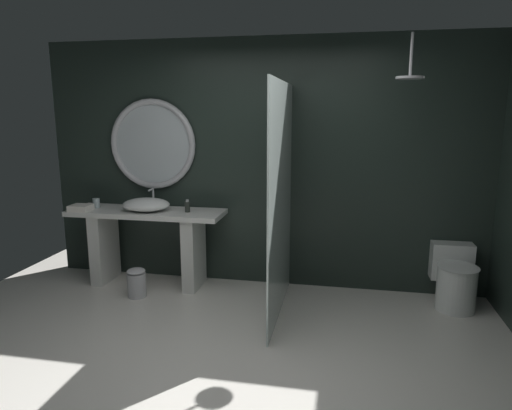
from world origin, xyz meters
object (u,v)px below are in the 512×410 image
Objects in this scene: vessel_sink at (146,204)px; folded_hand_towel at (81,208)px; rain_shower_head at (410,74)px; tumbler_cup at (96,203)px; round_wall_mirror at (153,144)px; soap_dispenser at (187,207)px; waste_bin at (137,282)px; toilet at (455,278)px.

folded_hand_towel is at bearing -169.33° from vessel_sink.
tumbler_cup is at bearing 174.90° from rain_shower_head.
round_wall_mirror reaches higher than folded_hand_towel.
soap_dispenser reaches higher than waste_bin.
soap_dispenser is 0.63× the size of folded_hand_towel.
rain_shower_head is (2.56, -0.24, 1.27)m from vessel_sink.
soap_dispenser is at bearing -179.84° from toilet.
rain_shower_head is 3.50m from folded_hand_towel.
tumbler_cup is 0.18× the size of toilet.
soap_dispenser is 2.48m from rain_shower_head.
soap_dispenser is at bearing 7.63° from folded_hand_towel.
tumbler_cup is at bearing 176.20° from vessel_sink.
tumbler_cup is 0.19m from folded_hand_towel.
toilet is 2.76× the size of folded_hand_towel.
vessel_sink is 0.52× the size of round_wall_mirror.
toilet is (0.57, 0.27, -1.88)m from rain_shower_head.
toilet is at bearing 2.39° from folded_hand_towel.
folded_hand_towel is at bearing -172.37° from soap_dispenser.
vessel_sink is at bearing -179.45° from toilet.
tumbler_cup is at bearing 63.83° from folded_hand_towel.
round_wall_mirror is at bearing 92.71° from waste_bin.
soap_dispenser is at bearing 2.89° from vessel_sink.
tumbler_cup is 1.05m from soap_dispenser.
toilet is at bearing 6.92° from waste_bin.
waste_bin is at bearing -177.63° from rain_shower_head.
waste_bin is at bearing -87.29° from round_wall_mirror.
vessel_sink is at bearing -86.96° from round_wall_mirror.
round_wall_mirror is at bearing 30.27° from folded_hand_towel.
waste_bin is at bearing -139.54° from soap_dispenser.
round_wall_mirror is (-0.46, 0.24, 0.62)m from soap_dispenser.
round_wall_mirror is (0.59, 0.22, 0.63)m from tumbler_cup.
vessel_sink is 0.60m from tumbler_cup.
round_wall_mirror is at bearing 152.56° from soap_dispenser.
tumbler_cup is 0.79× the size of soap_dispenser.
soap_dispenser reaches higher than tumbler_cup.
waste_bin is (0.01, -0.35, -0.74)m from vessel_sink.
vessel_sink is 2.39× the size of folded_hand_towel.
vessel_sink reaches higher than folded_hand_towel.
rain_shower_head reaches higher than tumbler_cup.
soap_dispenser reaches higher than toilet.
rain_shower_head is at bearing -154.43° from toilet.
round_wall_mirror is 2.59× the size of rain_shower_head.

